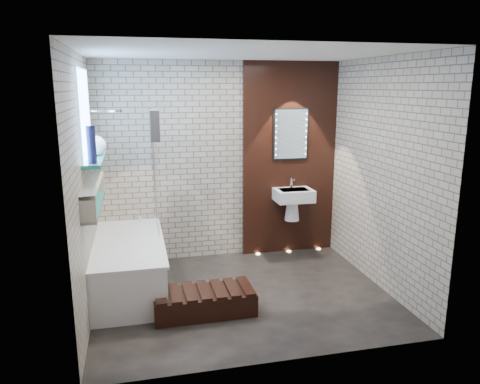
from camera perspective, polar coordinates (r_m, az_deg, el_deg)
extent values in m
plane|color=black|center=(5.26, 0.38, -12.67)|extent=(3.20, 3.20, 0.00)
cube|color=#A39581|center=(6.09, -2.44, 3.76)|extent=(3.20, 0.04, 2.60)
cube|color=#A39581|center=(3.62, 5.18, -2.73)|extent=(3.20, 0.04, 2.60)
cube|color=#A39581|center=(4.74, -18.77, 0.38)|extent=(0.04, 2.60, 2.60)
cube|color=#A39581|center=(5.43, 17.06, 2.05)|extent=(0.04, 2.60, 2.60)
plane|color=white|center=(4.75, 0.43, 16.89)|extent=(3.20, 3.20, 0.00)
cube|color=black|center=(6.30, 6.14, 4.01)|extent=(1.30, 0.06, 2.60)
cube|color=#7FADE0|center=(4.99, -18.82, 9.12)|extent=(0.03, 1.00, 0.90)
cube|color=#248776|center=(5.03, -17.58, 3.84)|extent=(0.18, 1.00, 0.04)
cube|color=#248776|center=(4.93, -17.62, -1.64)|extent=(0.14, 1.30, 0.03)
cube|color=#B2A899|center=(4.88, -17.81, 0.97)|extent=(0.14, 1.30, 0.03)
cube|color=#B2A899|center=(4.28, -18.34, -2.26)|extent=(0.14, 0.03, 0.26)
cube|color=#B2A899|center=(5.52, -17.23, 1.15)|extent=(0.14, 0.03, 0.26)
cube|color=white|center=(5.44, -13.56, -8.97)|extent=(0.75, 1.70, 0.55)
cube|color=white|center=(5.34, -13.73, -6.08)|extent=(0.79, 1.74, 0.03)
cylinder|color=silver|center=(6.02, -12.30, -3.10)|extent=(0.04, 0.04, 0.12)
cube|color=white|center=(5.59, -10.46, 2.51)|extent=(0.01, 0.78, 1.40)
cube|color=black|center=(5.23, -10.56, 8.09)|extent=(0.10, 0.26, 0.34)
cylinder|color=silver|center=(5.57, -15.28, 9.69)|extent=(0.18, 0.18, 0.02)
cube|color=white|center=(6.20, 6.68, -0.41)|extent=(0.50, 0.36, 0.16)
cone|color=white|center=(6.30, 6.47, -2.25)|extent=(0.20, 0.20, 0.28)
cylinder|color=silver|center=(6.26, 6.41, 1.14)|extent=(0.03, 0.03, 0.14)
cube|color=black|center=(6.23, 6.33, 7.14)|extent=(0.50, 0.02, 0.70)
cube|color=silver|center=(6.22, 6.36, 7.13)|extent=(0.45, 0.01, 0.65)
cube|color=black|center=(4.86, -4.48, -13.47)|extent=(1.03, 0.47, 0.23)
cylinder|color=maroon|center=(4.60, -17.98, -1.71)|extent=(0.05, 0.05, 0.12)
cylinder|color=#AD541A|center=(4.70, -17.87, -1.52)|extent=(0.05, 0.05, 0.10)
sphere|color=white|center=(5.19, -17.42, 5.52)|extent=(0.21, 0.21, 0.21)
cylinder|color=#15183B|center=(4.64, -17.95, 5.61)|extent=(0.09, 0.09, 0.36)
cylinder|color=#FFD899|center=(6.44, 2.25, -7.67)|extent=(0.06, 0.06, 0.01)
cylinder|color=#FFD899|center=(6.57, 6.07, -7.32)|extent=(0.06, 0.06, 0.01)
cylinder|color=#FFD899|center=(6.72, 9.73, -6.95)|extent=(0.06, 0.06, 0.01)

